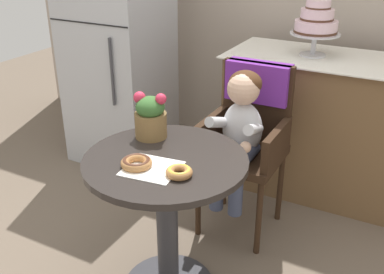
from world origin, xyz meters
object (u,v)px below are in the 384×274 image
(seated_child, at_px, (240,125))
(donut_mid, at_px, (136,162))
(wicker_chair, at_px, (250,121))
(tiered_cake_stand, at_px, (316,23))
(flower_vase, at_px, (151,116))
(cafe_table, at_px, (167,200))
(refrigerator, at_px, (118,46))
(donut_front, at_px, (179,172))

(seated_child, height_order, donut_mid, seated_child)
(wicker_chair, distance_m, tiered_cake_stand, 0.75)
(wicker_chair, distance_m, flower_vase, 0.66)
(cafe_table, distance_m, tiered_cake_stand, 1.46)
(cafe_table, bearing_deg, flower_vase, 137.49)
(refrigerator, bearing_deg, donut_front, -45.67)
(wicker_chair, relative_size, donut_mid, 7.27)
(tiered_cake_stand, bearing_deg, donut_mid, -103.69)
(flower_vase, xyz_separation_m, refrigerator, (-0.88, 0.94, 0.03))
(donut_mid, height_order, flower_vase, flower_vase)
(refrigerator, bearing_deg, wicker_chair, -17.81)
(seated_child, bearing_deg, refrigerator, 155.51)
(donut_mid, relative_size, tiered_cake_stand, 0.39)
(donut_mid, bearing_deg, flower_vase, 110.90)
(donut_front, height_order, flower_vase, flower_vase)
(wicker_chair, bearing_deg, cafe_table, -99.89)
(donut_front, bearing_deg, cafe_table, 140.47)
(flower_vase, height_order, refrigerator, refrigerator)
(cafe_table, xyz_separation_m, tiered_cake_stand, (0.28, 1.30, 0.59))
(donut_mid, bearing_deg, refrigerator, 128.84)
(flower_vase, bearing_deg, donut_mid, -69.10)
(wicker_chair, height_order, donut_mid, wicker_chair)
(tiered_cake_stand, xyz_separation_m, refrigerator, (-1.33, -0.20, -0.25))
(cafe_table, height_order, wicker_chair, wicker_chair)
(donut_front, relative_size, donut_mid, 0.83)
(wicker_chair, distance_m, seated_child, 0.16)
(wicker_chair, distance_m, donut_front, 0.84)
(wicker_chair, xyz_separation_m, flower_vase, (-0.28, -0.57, 0.18))
(donut_mid, distance_m, tiered_cake_stand, 1.51)
(cafe_table, relative_size, wicker_chair, 0.75)
(seated_child, bearing_deg, donut_front, -88.55)
(donut_front, distance_m, donut_mid, 0.19)
(seated_child, xyz_separation_m, donut_front, (0.02, -0.68, 0.06))
(cafe_table, height_order, donut_front, donut_front)
(cafe_table, relative_size, seated_child, 0.99)
(cafe_table, xyz_separation_m, wicker_chair, (0.11, 0.73, 0.13))
(cafe_table, bearing_deg, seated_child, 79.08)
(donut_front, relative_size, flower_vase, 0.49)
(donut_mid, height_order, refrigerator, refrigerator)
(donut_mid, relative_size, flower_vase, 0.59)
(refrigerator, bearing_deg, cafe_table, -46.33)
(seated_child, bearing_deg, wicker_chair, 90.00)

